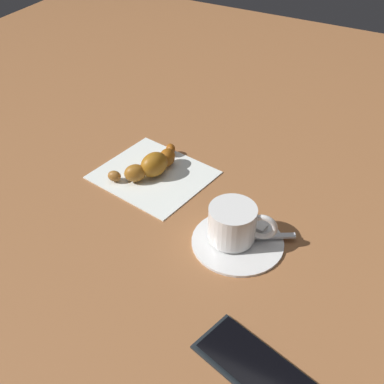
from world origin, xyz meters
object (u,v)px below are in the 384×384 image
teaspoon (237,236)px  napkin (153,174)px  croissant (152,164)px  cell_phone (259,370)px  saucer (238,241)px  espresso_cup (234,223)px  sugar_packet (249,221)px

teaspoon → napkin: 0.21m
croissant → cell_phone: size_ratio=0.84×
saucer → croissant: croissant is taller
espresso_cup → teaspoon: bearing=7.6°
croissant → cell_phone: bearing=-40.6°
saucer → cell_phone: same height
espresso_cup → cell_phone: espresso_cup is taller
saucer → napkin: 0.21m
croissant → cell_phone: (0.30, -0.26, -0.02)m
teaspoon → croissant: bearing=157.5°
teaspoon → sugar_packet: teaspoon is taller
espresso_cup → sugar_packet: 0.05m
teaspoon → saucer: bearing=-32.5°
sugar_packet → cell_phone: 0.24m
saucer → napkin: size_ratio=0.75×
saucer → sugar_packet: size_ratio=2.36×
napkin → cell_phone: bearing=-40.7°
croissant → saucer: bearing=-22.7°
sugar_packet → cell_phone: (0.10, -0.22, -0.01)m
napkin → croissant: (-0.00, 0.00, 0.02)m
espresso_cup → cell_phone: 0.21m
sugar_packet → cell_phone: sugar_packet is taller
saucer → sugar_packet: (0.00, 0.04, 0.01)m
saucer → napkin: (-0.19, 0.08, -0.00)m
saucer → napkin: bearing=157.3°
espresso_cup → napkin: bearing=156.7°
espresso_cup → croissant: size_ratio=0.70×
teaspoon → espresso_cup: bearing=-172.4°
sugar_packet → saucer: bearing=98.7°
espresso_cup → teaspoon: espresso_cup is taller
saucer → teaspoon: bearing=147.5°
espresso_cup → croissant: espresso_cup is taller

